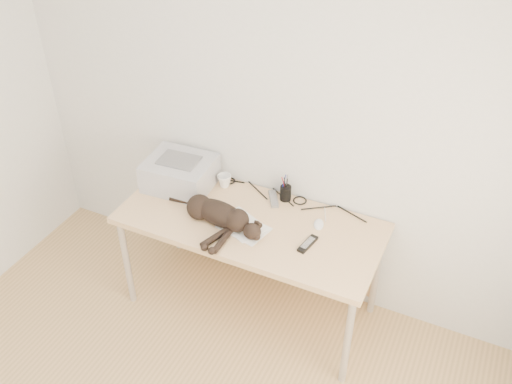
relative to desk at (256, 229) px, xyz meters
The scene contains 11 objects.
wall_back 0.75m from the desk, 90.00° to the left, with size 3.50×3.50×0.00m, color silver.
desk is the anchor object (origin of this frame).
printer 0.62m from the desk, behind, with size 0.44×0.39×0.20m.
papers 0.21m from the desk, 97.01° to the right, with size 0.36×0.30×0.01m.
cat 0.33m from the desk, 132.09° to the right, with size 0.69×0.36×0.16m.
mug 0.39m from the desk, 151.59° to the left, with size 0.09×0.09×0.08m, color white.
pen_cup 0.30m from the desk, 61.81° to the left, with size 0.07×0.07×0.18m.
remote_grey 0.22m from the desk, 74.79° to the left, with size 0.05×0.17×0.02m, color slate.
remote_black 0.44m from the desk, 19.72° to the right, with size 0.05×0.16×0.02m, color black.
mouse 0.42m from the desk, ahead, with size 0.06×0.10×0.03m, color silver.
cable_tangle 0.26m from the desk, 90.00° to the left, with size 1.36×0.09×0.01m, color black, non-canonical shape.
Camera 1 is at (1.17, -1.00, 2.93)m, focal length 40.00 mm.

